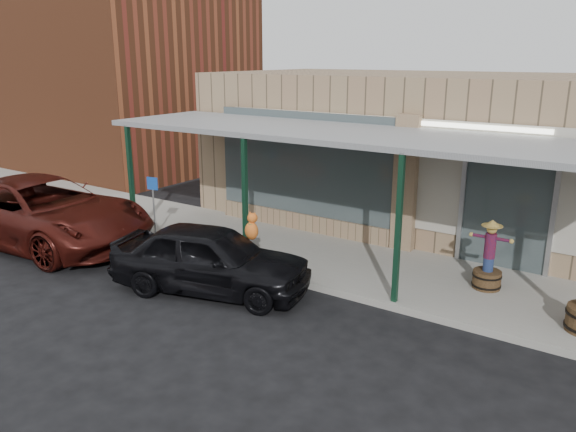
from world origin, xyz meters
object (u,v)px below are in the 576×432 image
Objects in this scene: parked_sedan at (211,259)px; car_maroon at (41,212)px; handicap_sign at (153,199)px; barrel_scarecrow at (488,265)px.

car_maroon is at bearing 75.93° from parked_sedan.
car_maroon is at bearing -152.19° from handicap_sign.
parked_sedan is (3.34, -1.58, -0.45)m from handicap_sign.
barrel_scarecrow is 10.81m from car_maroon.
car_maroon reaches higher than parked_sedan.
parked_sedan is at bearing -93.76° from car_maroon.
barrel_scarecrow is 0.92× the size of handicap_sign.
parked_sedan is at bearing -161.32° from barrel_scarecrow.
barrel_scarecrow is 8.21m from handicap_sign.
car_maroon reaches higher than barrel_scarecrow.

